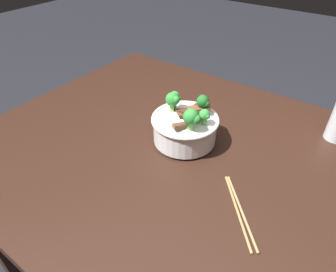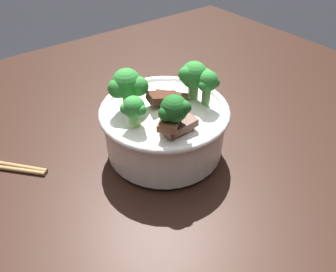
% 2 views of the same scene
% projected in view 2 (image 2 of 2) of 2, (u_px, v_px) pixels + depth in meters
% --- Properties ---
extents(dining_table, '(1.45, 1.01, 0.76)m').
position_uv_depth(dining_table, '(110.00, 203.00, 0.59)').
color(dining_table, black).
rests_on(dining_table, ground).
extents(rice_bowl, '(0.21, 0.21, 0.15)m').
position_uv_depth(rice_bowl, '(164.00, 121.00, 0.51)').
color(rice_bowl, white).
rests_on(rice_bowl, dining_table).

